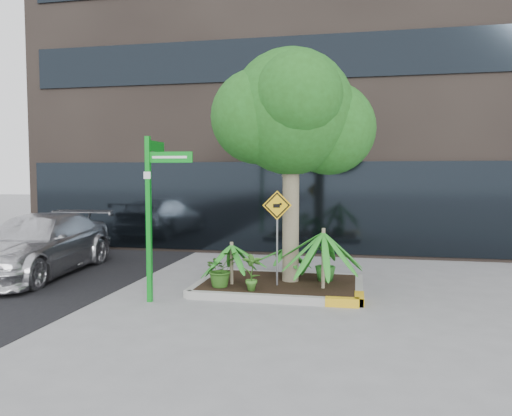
% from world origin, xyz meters
% --- Properties ---
extents(ground, '(80.00, 80.00, 0.00)m').
position_xyz_m(ground, '(0.00, 0.00, 0.00)').
color(ground, gray).
rests_on(ground, ground).
extents(building, '(18.00, 8.00, 15.00)m').
position_xyz_m(building, '(0.50, 8.50, 7.50)').
color(building, '#2D2621').
rests_on(building, ground).
extents(planter, '(3.35, 2.36, 0.15)m').
position_xyz_m(planter, '(0.23, 0.27, 0.10)').
color(planter, '#9E9E99').
rests_on(planter, ground).
extents(tree, '(3.29, 2.92, 4.94)m').
position_xyz_m(tree, '(0.40, 0.49, 3.61)').
color(tree, gray).
rests_on(tree, ground).
extents(palm_front, '(1.31, 1.31, 1.46)m').
position_xyz_m(palm_front, '(1.11, -0.07, 1.24)').
color(palm_front, gray).
rests_on(palm_front, ground).
extents(palm_left, '(0.96, 0.96, 1.06)m').
position_xyz_m(palm_left, '(-0.71, -0.07, 0.94)').
color(palm_left, gray).
rests_on(palm_left, ground).
extents(palm_back, '(0.76, 0.76, 0.85)m').
position_xyz_m(palm_back, '(0.28, 0.81, 0.78)').
color(palm_back, gray).
rests_on(palm_back, ground).
extents(parked_car, '(2.31, 4.97, 1.40)m').
position_xyz_m(parked_car, '(-5.56, 0.65, 0.70)').
color(parked_car, silver).
rests_on(parked_car, ground).
extents(shrub_a, '(0.90, 0.90, 0.71)m').
position_xyz_m(shrub_a, '(-0.87, -0.33, 0.50)').
color(shrub_a, '#2A5A19').
rests_on(shrub_a, planter).
extents(shrub_b, '(0.59, 0.59, 0.75)m').
position_xyz_m(shrub_b, '(1.11, 0.61, 0.53)').
color(shrub_b, '#23671E').
rests_on(shrub_b, planter).
extents(shrub_c, '(0.39, 0.39, 0.72)m').
position_xyz_m(shrub_c, '(-0.19, -0.55, 0.51)').
color(shrub_c, '#3B7724').
rests_on(shrub_c, planter).
extents(shrub_d, '(0.53, 0.53, 0.69)m').
position_xyz_m(shrub_d, '(0.39, 1.14, 0.49)').
color(shrub_d, '#1D6622').
rests_on(shrub_d, planter).
extents(street_sign_post, '(0.90, 0.89, 3.04)m').
position_xyz_m(street_sign_post, '(-1.94, -1.09, 1.88)').
color(street_sign_post, '#0D901D').
rests_on(street_sign_post, ground).
extents(cattle_sign, '(0.57, 0.16, 1.88)m').
position_xyz_m(cattle_sign, '(0.20, -0.00, 1.42)').
color(cattle_sign, slate).
rests_on(cattle_sign, ground).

